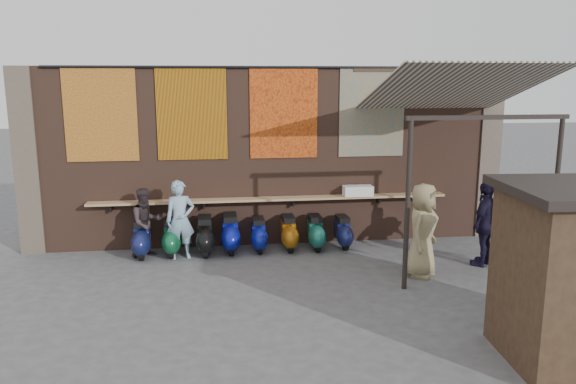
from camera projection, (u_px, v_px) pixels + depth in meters
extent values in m
plane|color=#474749|center=(285.00, 282.00, 10.49)|extent=(70.00, 70.00, 0.00)
cube|color=brown|center=(270.00, 157.00, 12.71)|extent=(10.00, 0.40, 4.00)
cube|color=#4C4238|center=(28.00, 161.00, 12.02)|extent=(0.50, 0.50, 4.00)
cube|color=#4C4238|center=(486.00, 153.00, 13.40)|extent=(0.50, 0.50, 4.00)
cube|color=#9E7A51|center=(272.00, 199.00, 12.53)|extent=(8.00, 0.32, 0.05)
cube|color=white|center=(358.00, 191.00, 12.74)|extent=(0.66, 0.31, 0.23)
cube|color=maroon|center=(101.00, 114.00, 11.82)|extent=(1.50, 0.02, 2.00)
cube|color=orange|center=(192.00, 114.00, 12.07)|extent=(1.50, 0.02, 2.00)
cube|color=#C45318|center=(284.00, 113.00, 12.34)|extent=(1.50, 0.02, 2.00)
cube|color=#246A87|center=(372.00, 112.00, 12.60)|extent=(1.50, 0.02, 2.00)
cylinder|color=black|center=(270.00, 67.00, 12.09)|extent=(9.50, 0.06, 0.06)
imported|color=#82A5BD|center=(180.00, 220.00, 11.76)|extent=(0.67, 0.50, 1.67)
imported|color=#2E2427|center=(146.00, 222.00, 11.92)|extent=(0.90, 0.85, 1.48)
imported|color=black|center=(485.00, 223.00, 11.31)|extent=(1.05, 0.99, 1.74)
imported|color=#4E4F53|center=(505.00, 229.00, 11.21)|extent=(1.13, 1.12, 1.56)
imported|color=#8E805A|center=(422.00, 230.00, 10.68)|extent=(1.01, 1.05, 1.81)
cube|color=gold|center=(562.00, 225.00, 8.11)|extent=(1.20, 0.13, 0.50)
cube|color=#473321|center=(556.00, 279.00, 8.27)|extent=(1.76, 0.23, 0.06)
cube|color=beige|center=(454.00, 88.00, 11.12)|extent=(3.20, 3.28, 0.97)
cube|color=#33261C|center=(425.00, 69.00, 12.58)|extent=(3.30, 0.08, 0.12)
cube|color=black|center=(489.00, 117.00, 9.76)|extent=(3.00, 0.08, 0.08)
cylinder|color=black|center=(408.00, 205.00, 9.88)|extent=(0.09, 0.09, 3.10)
cylinder|color=black|center=(555.00, 201.00, 10.25)|extent=(0.09, 0.09, 3.10)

